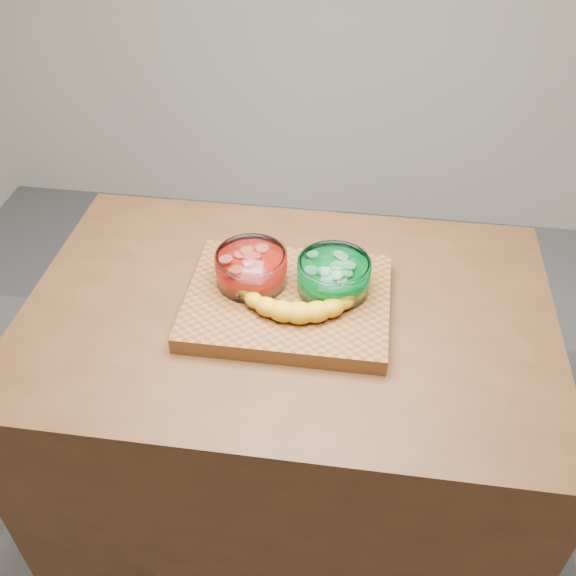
# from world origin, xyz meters

# --- Properties ---
(ground) EXTENTS (3.50, 3.50, 0.00)m
(ground) POSITION_xyz_m (0.00, 0.00, 0.00)
(ground) COLOR #5E5E63
(ground) RESTS_ON ground
(counter) EXTENTS (1.20, 0.80, 0.90)m
(counter) POSITION_xyz_m (0.00, 0.00, 0.45)
(counter) COLOR #4F2F17
(counter) RESTS_ON ground
(cutting_board) EXTENTS (0.45, 0.35, 0.04)m
(cutting_board) POSITION_xyz_m (0.00, 0.00, 0.92)
(cutting_board) COLOR brown
(cutting_board) RESTS_ON counter
(bowl_red) EXTENTS (0.16, 0.16, 0.08)m
(bowl_red) POSITION_xyz_m (-0.09, 0.04, 0.98)
(bowl_red) COLOR white
(bowl_red) RESTS_ON cutting_board
(bowl_green) EXTENTS (0.16, 0.16, 0.08)m
(bowl_green) POSITION_xyz_m (0.10, 0.04, 0.98)
(bowl_green) COLOR white
(bowl_green) RESTS_ON cutting_board
(banana) EXTENTS (0.31, 0.15, 0.04)m
(banana) POSITION_xyz_m (0.03, -0.04, 0.96)
(banana) COLOR gold
(banana) RESTS_ON cutting_board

